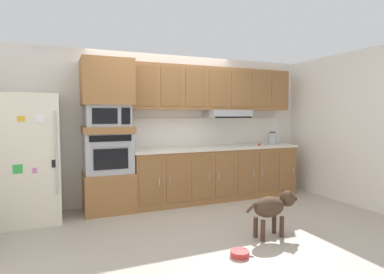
% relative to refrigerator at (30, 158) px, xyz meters
% --- Properties ---
extents(ground_plane, '(9.60, 9.60, 0.00)m').
position_rel_refrigerator_xyz_m(ground_plane, '(2.03, -0.68, -0.88)').
color(ground_plane, '#B2A899').
extents(back_kitchen_wall, '(6.20, 0.12, 2.50)m').
position_rel_refrigerator_xyz_m(back_kitchen_wall, '(2.03, 0.43, 0.37)').
color(back_kitchen_wall, silver).
rests_on(back_kitchen_wall, ground).
extents(side_panel_right, '(0.12, 7.10, 2.50)m').
position_rel_refrigerator_xyz_m(side_panel_right, '(4.83, -0.68, 0.37)').
color(side_panel_right, white).
rests_on(side_panel_right, ground).
extents(refrigerator, '(0.76, 0.73, 1.76)m').
position_rel_refrigerator_xyz_m(refrigerator, '(0.00, 0.00, 0.00)').
color(refrigerator, silver).
rests_on(refrigerator, ground).
extents(oven_base_cabinet, '(0.74, 0.62, 0.60)m').
position_rel_refrigerator_xyz_m(oven_base_cabinet, '(1.05, 0.07, -0.58)').
color(oven_base_cabinet, '#996638').
rests_on(oven_base_cabinet, ground).
extents(built_in_oven, '(0.70, 0.62, 0.60)m').
position_rel_refrigerator_xyz_m(built_in_oven, '(1.05, 0.07, 0.02)').
color(built_in_oven, '#A8AAAF').
rests_on(built_in_oven, oven_base_cabinet).
extents(appliance_mid_shelf, '(0.74, 0.62, 0.10)m').
position_rel_refrigerator_xyz_m(appliance_mid_shelf, '(1.05, 0.07, 0.37)').
color(appliance_mid_shelf, '#996638').
rests_on(appliance_mid_shelf, built_in_oven).
extents(microwave, '(0.64, 0.54, 0.32)m').
position_rel_refrigerator_xyz_m(microwave, '(1.05, 0.07, 0.58)').
color(microwave, '#A8AAAF').
rests_on(microwave, appliance_mid_shelf).
extents(appliance_upper_cabinet, '(0.74, 0.62, 0.68)m').
position_rel_refrigerator_xyz_m(appliance_upper_cabinet, '(1.05, 0.07, 1.08)').
color(appliance_upper_cabinet, '#996638').
rests_on(appliance_upper_cabinet, microwave).
extents(lower_cabinet_run, '(2.99, 0.63, 0.88)m').
position_rel_refrigerator_xyz_m(lower_cabinet_run, '(2.92, 0.07, -0.44)').
color(lower_cabinet_run, '#996638').
rests_on(lower_cabinet_run, ground).
extents(countertop_slab, '(3.03, 0.64, 0.04)m').
position_rel_refrigerator_xyz_m(countertop_slab, '(2.92, 0.07, 0.02)').
color(countertop_slab, silver).
rests_on(countertop_slab, lower_cabinet_run).
extents(backsplash_panel, '(3.03, 0.02, 0.50)m').
position_rel_refrigerator_xyz_m(backsplash_panel, '(2.92, 0.36, 0.29)').
color(backsplash_panel, white).
rests_on(backsplash_panel, countertop_slab).
extents(upper_cabinet_with_hood, '(2.99, 0.48, 0.88)m').
position_rel_refrigerator_xyz_m(upper_cabinet_with_hood, '(2.93, 0.19, 1.02)').
color(upper_cabinet_with_hood, '#996638').
rests_on(upper_cabinet_with_hood, backsplash_panel).
extents(screwdriver, '(0.17, 0.17, 0.03)m').
position_rel_refrigerator_xyz_m(screwdriver, '(3.74, -0.03, 0.05)').
color(screwdriver, red).
rests_on(screwdriver, countertop_slab).
extents(electric_kettle, '(0.17, 0.17, 0.24)m').
position_rel_refrigerator_xyz_m(electric_kettle, '(4.06, 0.02, 0.15)').
color(electric_kettle, '#A8AAAF').
rests_on(electric_kettle, countertop_slab).
extents(dog, '(0.79, 0.28, 0.56)m').
position_rel_refrigerator_xyz_m(dog, '(2.74, -1.76, -0.51)').
color(dog, '#473323').
rests_on(dog, ground).
extents(dog_food_bowl, '(0.20, 0.20, 0.06)m').
position_rel_refrigerator_xyz_m(dog_food_bowl, '(2.08, -2.09, -0.85)').
color(dog_food_bowl, red).
rests_on(dog_food_bowl, ground).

